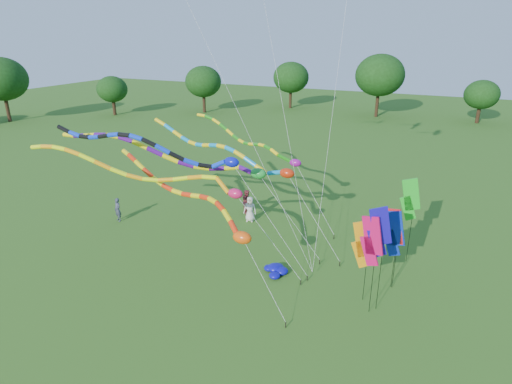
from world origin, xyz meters
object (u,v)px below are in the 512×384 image
at_px(tube_kite_red, 195,201).
at_px(person_b, 118,210).
at_px(person_c, 247,201).
at_px(blue_nylon_heap, 276,272).
at_px(tube_kite_orange, 155,174).
at_px(person_a, 250,209).

height_order(tube_kite_red, person_b, tube_kite_red).
distance_m(tube_kite_red, person_c, 8.64).
relative_size(tube_kite_red, blue_nylon_heap, 7.29).
bearing_deg(tube_kite_red, tube_kite_orange, -133.39).
bearing_deg(person_b, person_a, 45.14).
xyz_separation_m(tube_kite_red, person_a, (-0.05, 6.81, -3.10)).
bearing_deg(person_a, person_b, -168.55).
distance_m(blue_nylon_heap, person_b, 12.80).
distance_m(tube_kite_red, person_a, 7.49).
distance_m(tube_kite_red, blue_nylon_heap, 5.79).
distance_m(tube_kite_red, tube_kite_orange, 2.49).
bearing_deg(person_c, tube_kite_red, 146.24).
height_order(blue_nylon_heap, person_c, person_c).
distance_m(person_a, person_b, 9.15).
relative_size(tube_kite_red, person_a, 7.06).
bearing_deg(blue_nylon_heap, person_a, 126.76).
xyz_separation_m(tube_kite_red, person_b, (-8.38, 3.02, -3.17)).
distance_m(tube_kite_orange, person_b, 8.86).
height_order(person_a, person_c, person_a).
bearing_deg(blue_nylon_heap, person_b, 171.13).
relative_size(blue_nylon_heap, person_a, 0.97).
relative_size(tube_kite_red, tube_kite_orange, 0.89).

